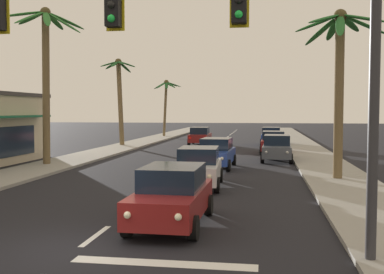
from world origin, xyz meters
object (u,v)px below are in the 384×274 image
Objects in this scene: sedan_parked_mid_kerb at (273,142)px; palm_left_second at (46,59)px; sedan_lead_at_stop_bar at (172,195)px; sedan_third_in_queue at (199,167)px; palm_left_third at (119,88)px; sedan_parked_far_kerb at (277,148)px; palm_right_second at (339,63)px; sedan_parked_nearest_kerb at (271,136)px; traffic_signal_mast at (190,28)px; sedan_oncoming_far at (200,136)px; palm_left_farthest at (166,94)px; sedan_fifth_in_queue at (216,153)px.

palm_left_second is (-13.26, -10.20, 5.36)m from sedan_parked_mid_kerb.
sedan_lead_at_stop_bar is 0.99× the size of sedan_third_in_queue.
palm_left_third reaches higher than sedan_parked_mid_kerb.
palm_right_second is at bearing -72.83° from sedan_parked_far_kerb.
palm_left_second reaches higher than sedan_parked_nearest_kerb.
traffic_signal_mast reaches higher than sedan_lead_at_stop_bar.
sedan_third_in_queue is at bearing -157.14° from palm_right_second.
sedan_oncoming_far is 14.28m from palm_left_farthest.
sedan_fifth_in_queue is at bearing -100.75° from sedan_parked_nearest_kerb.
sedan_lead_at_stop_bar is at bearing -101.29° from sedan_parked_far_kerb.
palm_left_farthest is at bearing 114.35° from palm_right_second.
sedan_lead_at_stop_bar is at bearing -51.65° from palm_left_second.
sedan_third_in_queue is 0.57× the size of palm_left_third.
palm_left_third reaches higher than palm_left_farthest.
traffic_signal_mast is 1.61× the size of palm_left_farthest.
palm_left_farthest is at bearing 102.59° from traffic_signal_mast.
traffic_signal_mast is 32.28m from palm_left_third.
traffic_signal_mast is 1.42× the size of palm_left_third.
sedan_lead_at_stop_bar is at bearing -122.86° from palm_right_second.
palm_left_farthest is (-9.09, 29.31, 4.43)m from sedan_fifth_in_queue.
sedan_parked_nearest_kerb is 0.99× the size of sedan_parked_far_kerb.
sedan_parked_nearest_kerb is 17.53m from palm_left_farthest.
sedan_parked_mid_kerb is at bearing 84.64° from traffic_signal_mast.
sedan_oncoming_far is at bearing -64.48° from palm_left_farthest.
palm_left_third is (-11.24, 30.26, 0.22)m from traffic_signal_mast.
traffic_signal_mast is 25.92m from sedan_parked_mid_kerb.
traffic_signal_mast reaches higher than sedan_parked_far_kerb.
palm_left_third is at bearing 110.38° from traffic_signal_mast.
sedan_oncoming_far is at bearing 97.56° from sedan_third_in_queue.
palm_left_third reaches higher than sedan_oncoming_far.
sedan_oncoming_far is at bearing 97.35° from traffic_signal_mast.
palm_right_second is at bearing -83.14° from sedan_parked_nearest_kerb.
sedan_fifth_in_queue is 1.00× the size of sedan_parked_far_kerb.
palm_left_farthest is at bearing 102.14° from sedan_lead_at_stop_bar.
sedan_lead_at_stop_bar and sedan_parked_mid_kerb have the same top height.
palm_left_second is 1.32× the size of palm_left_farthest.
palm_right_second reaches higher than sedan_parked_far_kerb.
traffic_signal_mast is 2.51× the size of sedan_oncoming_far.
sedan_fifth_in_queue is at bearing 90.29° from sedan_lead_at_stop_bar.
palm_left_third is 1.13× the size of palm_left_farthest.
sedan_third_in_queue is (-1.12, 9.35, -4.17)m from traffic_signal_mast.
sedan_parked_far_kerb is (0.13, -13.79, 0.00)m from sedan_parked_nearest_kerb.
palm_right_second is at bearing -48.48° from palm_left_third.
sedan_lead_at_stop_bar is 31.23m from sedan_parked_nearest_kerb.
traffic_signal_mast is 1.22× the size of palm_left_second.
palm_right_second is at bearing -66.34° from sedan_oncoming_far.
palm_left_third is at bearing 110.49° from sedan_lead_at_stop_bar.
palm_right_second reaches higher than sedan_third_in_queue.
sedan_parked_mid_kerb is (0.03, -8.32, 0.00)m from sedan_parked_nearest_kerb.
sedan_third_in_queue is 1.00× the size of sedan_parked_mid_kerb.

